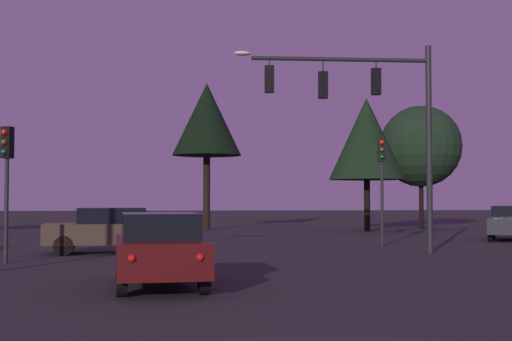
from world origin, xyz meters
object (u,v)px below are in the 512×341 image
at_px(car_far_lane, 510,222).
at_px(tree_left_far, 421,146).
at_px(traffic_light_corner_right, 7,166).
at_px(traffic_light_corner_left, 382,169).
at_px(traffic_signal_mast_arm, 368,105).
at_px(tree_behind_sign, 367,139).
at_px(car_nearside_lane, 159,248).
at_px(car_crossing_left, 108,229).
at_px(tree_right_cluster, 207,120).

xyz_separation_m(car_far_lane, tree_left_far, (0.34, 12.63, 4.31)).
xyz_separation_m(traffic_light_corner_right, tree_left_far, (19.67, 21.76, 2.34)).
bearing_deg(traffic_light_corner_right, traffic_light_corner_left, 25.30).
xyz_separation_m(traffic_light_corner_left, traffic_light_corner_right, (-12.63, -5.97, -0.20)).
distance_m(traffic_signal_mast_arm, car_far_lane, 11.35).
height_order(tree_behind_sign, tree_left_far, tree_left_far).
relative_size(car_far_lane, tree_left_far, 0.58).
relative_size(car_nearside_lane, tree_left_far, 0.56).
relative_size(traffic_light_corner_left, traffic_light_corner_right, 1.08).
distance_m(traffic_light_corner_left, car_crossing_left, 10.67).
bearing_deg(traffic_light_corner_left, tree_left_far, 65.98).
relative_size(traffic_light_corner_left, car_crossing_left, 0.97).
relative_size(traffic_light_corner_right, car_far_lane, 0.87).
bearing_deg(car_far_lane, traffic_light_corner_right, -154.71).
distance_m(traffic_light_corner_left, tree_behind_sign, 12.79).
distance_m(traffic_signal_mast_arm, car_nearside_lane, 11.47).
distance_m(car_far_lane, tree_left_far, 13.35).
distance_m(traffic_light_corner_left, car_far_lane, 7.71).
bearing_deg(traffic_signal_mast_arm, tree_left_far, 66.17).
relative_size(traffic_light_corner_right, tree_right_cluster, 0.44).
distance_m(car_nearside_lane, tree_left_far, 31.83).
bearing_deg(tree_left_far, tree_right_cluster, 178.91).
bearing_deg(traffic_light_corner_right, tree_left_far, 47.90).
xyz_separation_m(traffic_light_corner_right, tree_behind_sign, (15.30, 18.27, 2.47)).
height_order(traffic_signal_mast_arm, car_far_lane, traffic_signal_mast_arm).
xyz_separation_m(car_nearside_lane, tree_left_far, (15.16, 27.65, 4.31)).
bearing_deg(car_nearside_lane, traffic_light_corner_left, 55.59).
distance_m(traffic_light_corner_right, tree_left_far, 29.43).
bearing_deg(car_far_lane, tree_left_far, 88.44).
bearing_deg(traffic_signal_mast_arm, traffic_light_corner_right, -167.50).
height_order(traffic_light_corner_right, car_nearside_lane, traffic_light_corner_right).
xyz_separation_m(car_nearside_lane, tree_behind_sign, (10.80, 24.16, 4.43)).
distance_m(traffic_signal_mast_arm, car_crossing_left, 9.66).
distance_m(car_crossing_left, tree_behind_sign, 20.08).
bearing_deg(tree_right_cluster, car_nearside_lane, -93.86).
xyz_separation_m(traffic_light_corner_right, tree_right_cluster, (6.39, 22.02, 3.86)).
relative_size(car_far_lane, tree_right_cluster, 0.50).
relative_size(traffic_signal_mast_arm, traffic_light_corner_right, 1.81).
xyz_separation_m(traffic_light_corner_right, car_crossing_left, (2.49, 3.46, -1.96)).
height_order(traffic_signal_mast_arm, tree_left_far, tree_left_far).
bearing_deg(tree_right_cluster, tree_left_far, -1.09).
xyz_separation_m(traffic_light_corner_left, tree_behind_sign, (2.67, 12.30, 2.27)).
height_order(traffic_signal_mast_arm, traffic_light_corner_left, traffic_signal_mast_arm).
height_order(car_crossing_left, tree_behind_sign, tree_behind_sign).
relative_size(tree_left_far, tree_right_cluster, 0.86).
relative_size(traffic_light_corner_left, car_far_lane, 0.94).
relative_size(car_nearside_lane, tree_right_cluster, 0.48).
bearing_deg(car_nearside_lane, traffic_signal_mast_arm, 51.55).
bearing_deg(tree_left_far, car_nearside_lane, -118.74).
relative_size(traffic_light_corner_right, car_crossing_left, 0.90).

